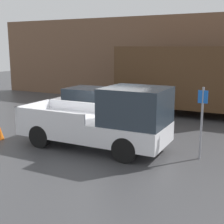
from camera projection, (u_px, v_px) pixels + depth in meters
name	position (u px, v px, depth m)	size (l,w,h in m)	color
ground_plane	(107.00, 144.00, 11.48)	(60.00, 60.00, 0.00)	#3D3D3F
building_wall	(179.00, 60.00, 19.32)	(28.00, 0.15, 5.47)	brown
pickup_truck	(107.00, 120.00, 10.73)	(5.32, 2.03, 2.24)	silver
car	(94.00, 106.00, 14.22)	(4.87, 1.95, 1.69)	#B7BABF
delivery_truck	(191.00, 79.00, 16.13)	(8.50, 2.42, 3.55)	#472D19
parking_sign	(202.00, 119.00, 9.74)	(0.30, 0.07, 2.31)	gray
traffic_cone	(0.00, 133.00, 12.05)	(0.30, 0.30, 0.54)	orange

